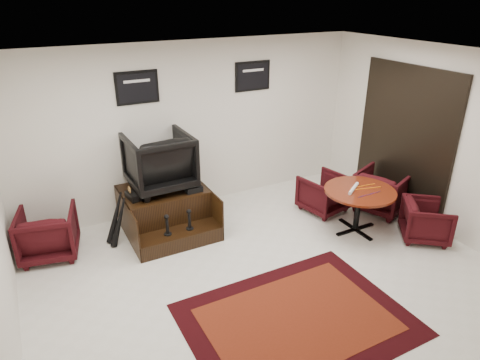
{
  "coord_description": "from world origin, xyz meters",
  "views": [
    {
      "loc": [
        -2.53,
        -3.95,
        3.51
      ],
      "look_at": [
        0.03,
        0.9,
        1.05
      ],
      "focal_mm": 32.0,
      "sensor_mm": 36.0,
      "label": 1
    }
  ],
  "objects_px": {
    "armchair_side": "(48,231)",
    "table_chair_back": "(324,191)",
    "table_chair_window": "(382,189)",
    "table_chair_corner": "(427,219)",
    "shine_podium": "(166,211)",
    "meeting_table": "(359,195)",
    "shine_chair": "(159,159)"
  },
  "relations": [
    {
      "from": "meeting_table",
      "to": "armchair_side",
      "type": "bearing_deg",
      "value": 160.79
    },
    {
      "from": "armchair_side",
      "to": "meeting_table",
      "type": "relative_size",
      "value": 0.72
    },
    {
      "from": "table_chair_window",
      "to": "shine_podium",
      "type": "bearing_deg",
      "value": 49.91
    },
    {
      "from": "shine_podium",
      "to": "table_chair_corner",
      "type": "height_order",
      "value": "table_chair_corner"
    },
    {
      "from": "shine_podium",
      "to": "table_chair_corner",
      "type": "bearing_deg",
      "value": -32.19
    },
    {
      "from": "shine_podium",
      "to": "table_chair_back",
      "type": "xyz_separation_m",
      "value": [
        2.58,
        -0.66,
        0.05
      ]
    },
    {
      "from": "shine_chair",
      "to": "meeting_table",
      "type": "relative_size",
      "value": 0.89
    },
    {
      "from": "shine_chair",
      "to": "table_chair_corner",
      "type": "distance_m",
      "value": 4.15
    },
    {
      "from": "table_chair_back",
      "to": "table_chair_corner",
      "type": "distance_m",
      "value": 1.67
    },
    {
      "from": "meeting_table",
      "to": "table_chair_back",
      "type": "bearing_deg",
      "value": 93.03
    },
    {
      "from": "meeting_table",
      "to": "table_chair_corner",
      "type": "bearing_deg",
      "value": -41.7
    },
    {
      "from": "armchair_side",
      "to": "table_chair_corner",
      "type": "height_order",
      "value": "armchair_side"
    },
    {
      "from": "armchair_side",
      "to": "table_chair_back",
      "type": "xyz_separation_m",
      "value": [
        4.3,
        -0.72,
        -0.03
      ]
    },
    {
      "from": "shine_podium",
      "to": "armchair_side",
      "type": "distance_m",
      "value": 1.72
    },
    {
      "from": "shine_chair",
      "to": "table_chair_window",
      "type": "bearing_deg",
      "value": 158.66
    },
    {
      "from": "shine_podium",
      "to": "shine_chair",
      "type": "distance_m",
      "value": 0.85
    },
    {
      "from": "table_chair_corner",
      "to": "table_chair_back",
      "type": "bearing_deg",
      "value": 66.56
    },
    {
      "from": "table_chair_back",
      "to": "table_chair_window",
      "type": "distance_m",
      "value": 0.99
    },
    {
      "from": "table_chair_window",
      "to": "armchair_side",
      "type": "bearing_deg",
      "value": 55.04
    },
    {
      "from": "shine_chair",
      "to": "table_chair_window",
      "type": "relative_size",
      "value": 1.21
    },
    {
      "from": "meeting_table",
      "to": "table_chair_window",
      "type": "relative_size",
      "value": 1.36
    },
    {
      "from": "table_chair_window",
      "to": "table_chair_corner",
      "type": "xyz_separation_m",
      "value": [
        -0.08,
        -1.01,
        -0.06
      ]
    },
    {
      "from": "armchair_side",
      "to": "table_chair_corner",
      "type": "xyz_separation_m",
      "value": [
        5.1,
        -2.19,
        -0.05
      ]
    },
    {
      "from": "armchair_side",
      "to": "table_chair_window",
      "type": "bearing_deg",
      "value": 179.44
    },
    {
      "from": "meeting_table",
      "to": "table_chair_back",
      "type": "height_order",
      "value": "table_chair_back"
    },
    {
      "from": "shine_chair",
      "to": "table_chair_window",
      "type": "distance_m",
      "value": 3.76
    },
    {
      "from": "shine_chair",
      "to": "table_chair_window",
      "type": "height_order",
      "value": "shine_chair"
    },
    {
      "from": "table_chair_window",
      "to": "table_chair_corner",
      "type": "bearing_deg",
      "value": 153.34
    },
    {
      "from": "meeting_table",
      "to": "table_chair_window",
      "type": "xyz_separation_m",
      "value": [
        0.84,
        0.33,
        -0.22
      ]
    },
    {
      "from": "shine_podium",
      "to": "meeting_table",
      "type": "relative_size",
      "value": 1.23
    },
    {
      "from": "meeting_table",
      "to": "table_chair_back",
      "type": "distance_m",
      "value": 0.84
    },
    {
      "from": "shine_podium",
      "to": "shine_chair",
      "type": "bearing_deg",
      "value": 90.0
    }
  ]
}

